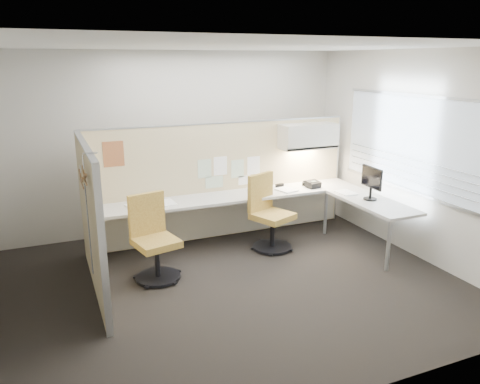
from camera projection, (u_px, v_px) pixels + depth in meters
name	position (u px, v px, depth m)	size (l,w,h in m)	color
floor	(228.00, 284.00, 5.75)	(5.50, 4.50, 0.01)	black
ceiling	(226.00, 45.00, 4.99)	(5.50, 4.50, 0.01)	white
wall_back	(175.00, 143.00, 7.36)	(5.50, 0.02, 2.80)	beige
wall_front	(341.00, 240.00, 3.38)	(5.50, 0.02, 2.80)	beige
wall_right	(414.00, 155.00, 6.40)	(0.02, 4.50, 2.80)	beige
window_pane	(414.00, 144.00, 6.35)	(0.01, 2.80, 1.30)	#95A2AD
partition_back	(223.00, 181.00, 7.14)	(4.10, 0.06, 1.75)	beige
partition_left	(91.00, 220.00, 5.39)	(0.06, 2.20, 1.75)	beige
desk	(258.00, 203.00, 6.93)	(4.00, 2.07, 0.73)	beige
overhead_bin	(308.00, 136.00, 7.28)	(0.90, 0.36, 0.38)	beige
task_light_strip	(307.00, 149.00, 7.34)	(0.60, 0.06, 0.02)	#FFEABF
pinned_papers	(228.00, 171.00, 7.09)	(1.01, 0.00, 0.47)	#8CBF8C
poster	(113.00, 154.00, 6.36)	(0.28, 0.00, 0.35)	orange
chair_left	(154.00, 241.00, 5.80)	(0.59, 0.61, 1.05)	black
chair_right	(268.00, 215.00, 6.73)	(0.66, 0.67, 1.07)	black
monitor	(371.00, 181.00, 6.60)	(0.19, 0.45, 0.48)	black
phone	(313.00, 184.00, 7.30)	(0.23, 0.22, 0.12)	black
stapler	(280.00, 185.00, 7.35)	(0.14, 0.04, 0.05)	black
tape_dispenser	(306.00, 184.00, 7.41)	(0.10, 0.06, 0.06)	black
coat_hook	(84.00, 188.00, 4.64)	(0.18, 0.41, 1.25)	silver
paper_stack_0	(136.00, 207.00, 6.32)	(0.23, 0.30, 0.03)	white
paper_stack_1	(166.00, 203.00, 6.49)	(0.23, 0.30, 0.02)	white
paper_stack_2	(258.00, 191.00, 7.10)	(0.23, 0.30, 0.01)	white
paper_stack_3	(286.00, 190.00, 7.14)	(0.23, 0.30, 0.02)	white
paper_stack_4	(346.00, 193.00, 7.00)	(0.23, 0.30, 0.02)	white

